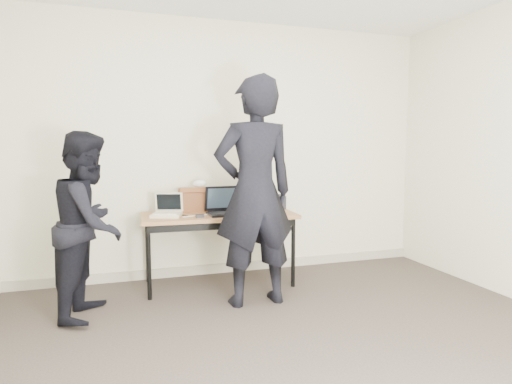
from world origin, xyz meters
name	(u,v)px	position (x,y,z in m)	size (l,w,h in m)	color
room	(322,152)	(0.00, 0.00, 1.35)	(4.60, 4.60, 2.80)	#403630
desk	(219,220)	(-0.21, 1.84, 0.66)	(1.52, 0.70, 0.72)	#926138
laptop_beige	(167,212)	(-0.71, 1.85, 0.76)	(0.33, 0.33, 0.22)	beige
laptop_center	(225,208)	(-0.16, 1.79, 0.78)	(0.36, 0.35, 0.27)	black
laptop_right	(261,205)	(0.27, 1.96, 0.78)	(0.47, 0.47, 0.25)	black
leather_satchel	(197,199)	(-0.39, 2.07, 0.85)	(0.36, 0.18, 0.25)	brown
tissue	(200,184)	(-0.36, 2.07, 1.00)	(0.13, 0.10, 0.08)	white
equipment_box	(273,202)	(0.42, 2.03, 0.79)	(0.25, 0.21, 0.14)	black
power_brick	(200,216)	(-0.43, 1.67, 0.73)	(0.08, 0.05, 0.03)	black
cables	(214,213)	(-0.26, 1.87, 0.72)	(0.96, 0.36, 0.01)	black
person_typist	(255,192)	(-0.02, 1.25, 0.99)	(0.72, 0.47, 1.98)	black
person_observer	(89,224)	(-1.38, 1.42, 0.75)	(0.73, 0.57, 1.50)	black
baseboard	(230,267)	(0.00, 2.23, 0.05)	(4.50, 0.03, 0.10)	#ADA690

